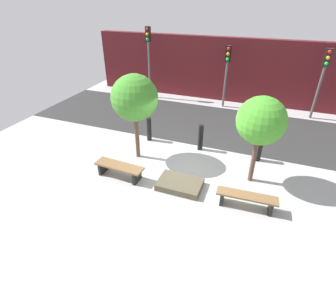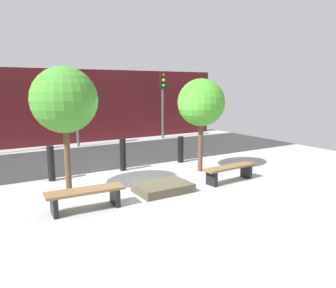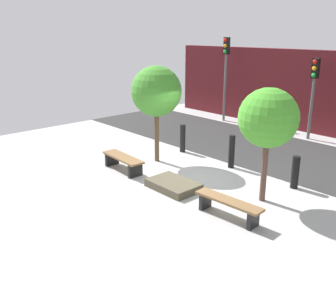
% 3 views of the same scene
% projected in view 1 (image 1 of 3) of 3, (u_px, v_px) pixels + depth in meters
% --- Properties ---
extents(ground_plane, '(18.00, 18.00, 0.00)m').
position_uv_depth(ground_plane, '(188.00, 172.00, 9.33)').
color(ground_plane, '#A5A5A5').
extents(road_strip, '(18.00, 4.48, 0.01)m').
position_uv_depth(road_strip, '(213.00, 124.00, 12.69)').
color(road_strip, '#2D2D2D').
rests_on(road_strip, ground).
extents(building_facade, '(16.20, 0.50, 3.50)m').
position_uv_depth(building_facade, '(230.00, 70.00, 14.81)').
color(building_facade, '#511419').
rests_on(building_facade, ground).
extents(bench_left, '(1.73, 0.56, 0.47)m').
position_uv_depth(bench_left, '(119.00, 168.00, 8.90)').
color(bench_left, black).
rests_on(bench_left, ground).
extents(bench_right, '(1.75, 0.47, 0.46)m').
position_uv_depth(bench_right, '(247.00, 198.00, 7.61)').
color(bench_right, black).
rests_on(bench_right, ground).
extents(planter_bed, '(1.41, 0.95, 0.22)m').
position_uv_depth(planter_bed, '(180.00, 184.00, 8.53)').
color(planter_bed, brown).
rests_on(planter_bed, ground).
extents(tree_behind_left_bench, '(1.65, 1.65, 3.21)m').
position_uv_depth(tree_behind_left_bench, '(135.00, 98.00, 9.04)').
color(tree_behind_left_bench, brown).
rests_on(tree_behind_left_bench, ground).
extents(tree_behind_right_bench, '(1.49, 1.49, 2.95)m').
position_uv_depth(tree_behind_right_bench, '(261.00, 121.00, 7.83)').
color(tree_behind_right_bench, brown).
rests_on(tree_behind_right_bench, ground).
extents(bollard_far_left, '(0.20, 0.20, 1.02)m').
position_uv_depth(bollard_far_left, '(149.00, 129.00, 11.10)').
color(bollard_far_left, black).
rests_on(bollard_far_left, ground).
extents(bollard_left, '(0.20, 0.20, 1.07)m').
position_uv_depth(bollard_left, '(201.00, 138.00, 10.40)').
color(bollard_left, black).
rests_on(bollard_left, ground).
extents(bollard_center, '(0.21, 0.21, 0.93)m').
position_uv_depth(bollard_center, '(259.00, 150.00, 9.75)').
color(bollard_center, black).
rests_on(bollard_center, ground).
extents(traffic_light_west, '(0.28, 0.27, 3.98)m').
position_uv_depth(traffic_light_west, '(148.00, 50.00, 14.75)').
color(traffic_light_west, '#5C5C5C').
rests_on(traffic_light_west, ground).
extents(traffic_light_mid_west, '(0.28, 0.27, 3.25)m').
position_uv_depth(traffic_light_mid_west, '(227.00, 66.00, 13.61)').
color(traffic_light_mid_west, '#555555').
rests_on(traffic_light_mid_west, ground).
extents(traffic_light_mid_east, '(0.28, 0.27, 3.39)m').
position_uv_depth(traffic_light_mid_east, '(324.00, 72.00, 12.19)').
color(traffic_light_mid_east, '#525252').
rests_on(traffic_light_mid_east, ground).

